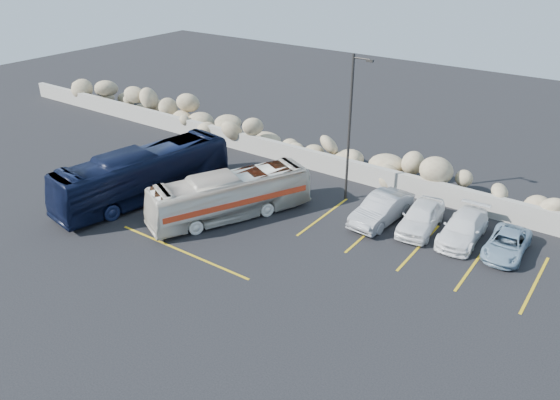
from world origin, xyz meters
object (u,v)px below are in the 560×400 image
Objects in this scene: vintage_bus at (230,196)px; car_d at (507,244)px; lamppost at (351,125)px; tour_coach at (144,174)px; car_b at (382,209)px; car_a at (421,217)px; car_c at (463,228)px.

vintage_bus reaches higher than car_d.
lamppost is 0.93× the size of vintage_bus.
vintage_bus is at bearing -126.30° from lamppost.
car_b is (11.93, 5.13, -0.71)m from tour_coach.
car_b reaches higher than car_a.
vintage_bus is at bearing -157.86° from car_a.
car_a is 4.14m from car_d.
tour_coach is 2.45× the size of car_c.
car_b is at bearing 57.32° from vintage_bus.
car_b is at bearing -173.24° from car_c.
car_c is 2.09m from car_d.
car_c is at bearing 13.92° from car_b.
car_b is 1.03× the size of car_c.
vintage_bus reaches higher than car_c.
car_d is (4.14, 0.11, -0.18)m from car_a.
tour_coach is 16.97m from car_c.
car_a is at bearing 53.21° from vintage_bus.
lamppost reaches higher than vintage_bus.
tour_coach is (-9.21, -6.37, -2.87)m from lamppost.
lamppost is 5.97m from car_a.
vintage_bus is 13.54m from car_d.
vintage_bus is at bearing -162.05° from car_d.
tour_coach is 2.82× the size of car_d.
tour_coach is at bearing -164.48° from car_d.
car_a is (8.59, 4.46, -0.52)m from vintage_bus.
car_d is at bearing -4.84° from lamppost.
lamppost is at bearing 172.60° from car_c.
lamppost is 1.92× the size of car_c.
car_b is at bearing 32.73° from tour_coach.
car_c is (6.73, -0.62, -3.69)m from lamppost.
car_b is (2.72, -1.25, -3.59)m from lamppost.
car_a is at bearing 31.13° from tour_coach.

